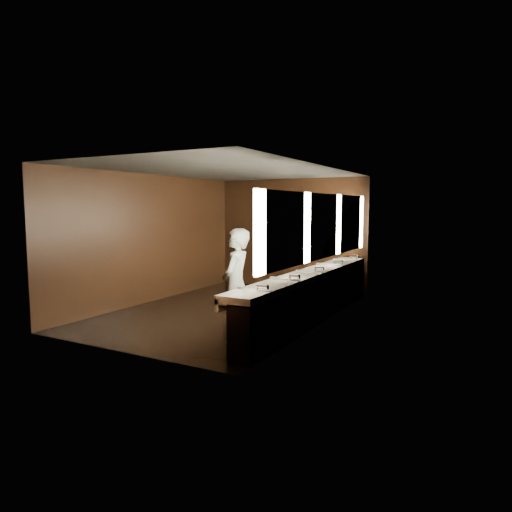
{
  "coord_description": "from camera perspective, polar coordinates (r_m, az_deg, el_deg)",
  "views": [
    {
      "loc": [
        4.8,
        -7.7,
        2.09
      ],
      "look_at": [
        0.62,
        0.0,
        1.14
      ],
      "focal_mm": 32.0,
      "sensor_mm": 36.0,
      "label": 1
    }
  ],
  "objects": [
    {
      "name": "wall_front",
      "position": [
        6.76,
        -17.0,
        0.04
      ],
      "size": [
        4.0,
        0.02,
        2.8
      ],
      "primitive_type": "cube",
      "color": "black",
      "rests_on": "floor"
    },
    {
      "name": "trash_bin",
      "position": [
        6.69,
        -1.48,
        -9.46
      ],
      "size": [
        0.38,
        0.38,
        0.57
      ],
      "primitive_type": "cylinder",
      "rotation": [
        0.0,
        0.0,
        0.04
      ],
      "color": "black",
      "rests_on": "floor"
    },
    {
      "name": "wall_right",
      "position": [
        8.22,
        8.51,
        1.28
      ],
      "size": [
        0.02,
        6.0,
        2.8
      ],
      "primitive_type": "cube",
      "color": "black",
      "rests_on": "floor"
    },
    {
      "name": "sink_counter",
      "position": [
        8.42,
        7.08,
        -4.8
      ],
      "size": [
        0.55,
        5.4,
        1.01
      ],
      "color": "black",
      "rests_on": "floor"
    },
    {
      "name": "ceiling",
      "position": [
        9.1,
        -3.47,
        10.63
      ],
      "size": [
        4.0,
        6.0,
        0.02
      ],
      "primitive_type": "cube",
      "color": "#2D2D2B",
      "rests_on": "wall_back"
    },
    {
      "name": "wall_back",
      "position": [
        11.75,
        4.36,
        2.78
      ],
      "size": [
        4.0,
        0.02,
        2.8
      ],
      "primitive_type": "cube",
      "color": "black",
      "rests_on": "floor"
    },
    {
      "name": "wall_left",
      "position": [
        10.3,
        -12.9,
        2.17
      ],
      "size": [
        0.02,
        6.0,
        2.8
      ],
      "primitive_type": "cube",
      "color": "black",
      "rests_on": "floor"
    },
    {
      "name": "mirror_band",
      "position": [
        8.21,
        8.42,
        3.73
      ],
      "size": [
        0.06,
        5.03,
        1.15
      ],
      "color": "#FBEFCE",
      "rests_on": "wall_right"
    },
    {
      "name": "person",
      "position": [
        7.04,
        -2.5,
        -3.72
      ],
      "size": [
        0.54,
        0.72,
        1.76
      ],
      "primitive_type": "imported",
      "rotation": [
        0.0,
        0.0,
        -1.37
      ],
      "color": "#96C4E0",
      "rests_on": "floor"
    },
    {
      "name": "floor",
      "position": [
        9.31,
        -3.35,
        -6.82
      ],
      "size": [
        6.0,
        6.0,
        0.0
      ],
      "primitive_type": "plane",
      "color": "black",
      "rests_on": "ground"
    }
  ]
}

